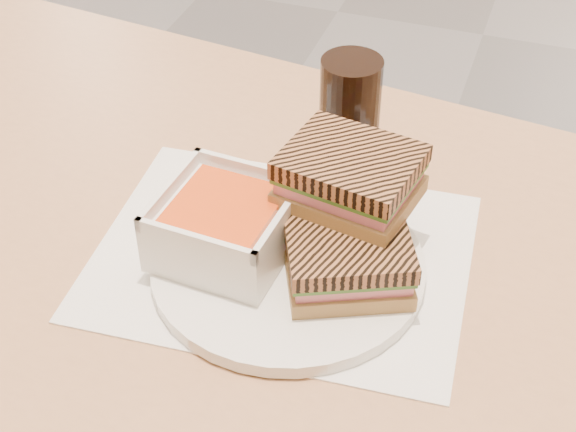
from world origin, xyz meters
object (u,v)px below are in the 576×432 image
(soup_bowl, at_px, (226,226))
(cola_glass, at_px, (349,118))
(main_table, at_px, (236,301))
(plate, at_px, (288,266))
(panini_lower, at_px, (348,260))

(soup_bowl, height_order, cola_glass, cola_glass)
(soup_bowl, xyz_separation_m, cola_glass, (0.07, 0.19, 0.03))
(main_table, height_order, plate, plate)
(soup_bowl, relative_size, panini_lower, 0.92)
(plate, xyz_separation_m, panini_lower, (0.06, -0.01, 0.03))
(soup_bowl, height_order, panini_lower, soup_bowl)
(plate, distance_m, cola_glass, 0.20)
(plate, bearing_deg, cola_glass, 87.47)
(main_table, bearing_deg, panini_lower, -19.88)
(plate, height_order, soup_bowl, soup_bowl)
(main_table, xyz_separation_m, plate, (0.08, -0.05, 0.12))
(main_table, xyz_separation_m, panini_lower, (0.15, -0.05, 0.16))
(plate, distance_m, soup_bowl, 0.08)
(soup_bowl, bearing_deg, cola_glass, 68.79)
(cola_glass, bearing_deg, panini_lower, -73.98)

